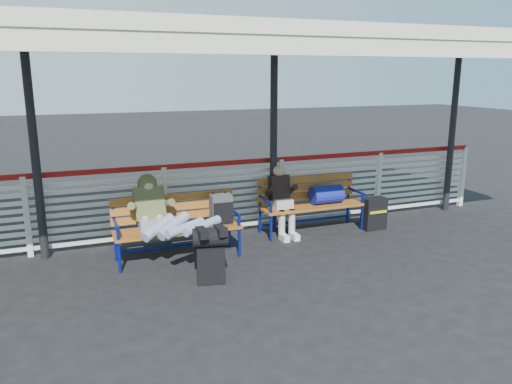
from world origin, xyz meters
name	(u,v)px	position (x,y,z in m)	size (l,w,h in m)	color
ground	(197,286)	(0.00, 0.00, 0.00)	(60.00, 60.00, 0.00)	black
fence	(165,201)	(0.00, 1.90, 0.66)	(12.08, 0.08, 1.24)	silver
canopy	(173,39)	(0.00, 0.87, 3.04)	(12.60, 3.60, 3.16)	silver
luggage_stack	(211,253)	(0.20, 0.03, 0.40)	(0.48, 0.33, 0.73)	black
bench_left	(189,218)	(0.18, 1.07, 0.59)	(1.80, 0.56, 0.92)	#9B591E
bench_right	(317,197)	(2.51, 1.51, 0.58)	(1.80, 0.56, 0.92)	#9B591E
traveler_man	(171,221)	(-0.14, 0.72, 0.67)	(0.94, 1.64, 0.77)	#8CA2BC
companion_person	(282,200)	(1.85, 1.50, 0.60)	(0.32, 0.66, 1.15)	#B6AFA5
suitcase_side	(374,213)	(3.45, 1.20, 0.28)	(0.40, 0.25, 0.55)	black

